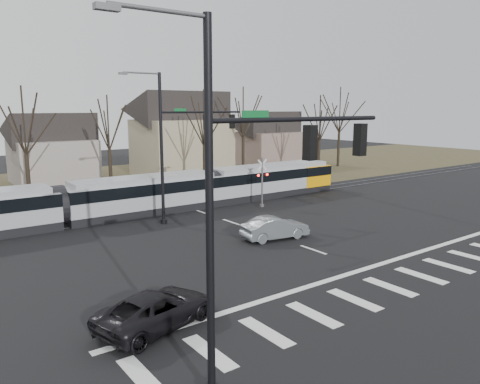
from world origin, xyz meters
TOP-DOWN VIEW (x-y plane):
  - ground at (0.00, 0.00)m, footprint 140.00×140.00m
  - grass_verge at (0.00, 32.00)m, footprint 140.00×28.00m
  - crosswalk at (0.00, -4.00)m, footprint 27.00×2.60m
  - stop_line at (0.00, -1.80)m, footprint 28.00×0.35m
  - lane_dashes at (0.00, 16.00)m, footprint 0.18×30.00m
  - rail_pair at (0.00, 15.80)m, footprint 90.00×1.52m
  - tram at (-3.91, 16.00)m, footprint 37.86×2.81m
  - sedan at (-0.29, 5.00)m, footprint 2.78×4.66m
  - suv at (-11.34, -1.28)m, footprint 4.60×5.86m
  - signal_pole_near_left at (-10.41, -6.00)m, footprint 9.28×0.44m
  - signal_pole_far at (-2.41, 12.50)m, footprint 9.28×0.44m
  - rail_crossing_signal at (5.00, 12.79)m, footprint 1.08×0.36m
  - tree_row at (2.00, 26.00)m, footprint 59.20×7.20m
  - house_b at (-5.00, 36.00)m, footprint 8.64×7.56m
  - house_c at (9.00, 33.00)m, footprint 10.80×8.64m
  - house_d at (24.00, 35.00)m, footprint 8.64×7.56m

SIDE VIEW (x-z plane):
  - ground at x=0.00m, z-range 0.00..0.00m
  - grass_verge at x=0.00m, z-range 0.00..0.01m
  - crosswalk at x=0.00m, z-range 0.00..0.01m
  - stop_line at x=0.00m, z-range 0.00..0.01m
  - lane_dashes at x=0.00m, z-range 0.00..0.01m
  - rail_pair at x=0.00m, z-range 0.00..0.06m
  - suv at x=-11.34m, z-range 0.00..1.32m
  - sedan at x=-0.29m, z-range 0.00..1.38m
  - tram at x=-3.91m, z-range 0.13..3.00m
  - rail_crossing_signal at x=5.00m, z-range -0.11..3.89m
  - house_b at x=-5.00m, z-range 0.14..7.79m
  - house_d at x=24.00m, z-range 0.14..7.79m
  - tree_row at x=2.00m, z-range 0.00..10.00m
  - house_c at x=9.00m, z-range 0.18..10.28m
  - signal_pole_near_left at x=-10.41m, z-range 0.60..10.80m
  - signal_pole_far at x=-2.41m, z-range 0.60..10.80m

